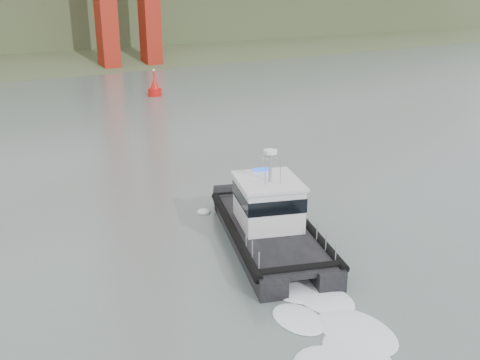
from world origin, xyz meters
name	(u,v)px	position (x,y,z in m)	size (l,w,h in m)	color
ground	(369,278)	(0.00, 0.00, 0.00)	(400.00, 400.00, 0.00)	#485550
patrol_boat	(269,220)	(-1.49, 5.62, 1.32)	(7.79, 11.57, 5.28)	black
nav_buoy	(155,88)	(13.16, 48.21, 0.96)	(1.75, 1.75, 3.65)	#BB100D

